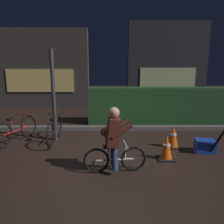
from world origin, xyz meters
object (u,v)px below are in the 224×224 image
(parked_bike_left_mid, at_px, (17,130))
(parked_bike_center_left, at_px, (55,130))
(traffic_cone_far, at_px, (173,136))
(traffic_cone_near, at_px, (166,147))
(closed_umbrella, at_px, (219,139))
(street_post, at_px, (53,96))
(blue_crate, at_px, (205,146))
(cyclist, at_px, (114,140))

(parked_bike_left_mid, bearing_deg, parked_bike_center_left, -68.95)
(traffic_cone_far, bearing_deg, traffic_cone_near, -115.37)
(parked_bike_left_mid, relative_size, closed_umbrella, 1.74)
(street_post, distance_m, blue_crate, 3.95)
(parked_bike_left_mid, bearing_deg, cyclist, -104.11)
(traffic_cone_near, height_order, closed_umbrella, closed_umbrella)
(closed_umbrella, bearing_deg, parked_bike_center_left, -150.47)
(cyclist, xyz_separation_m, closed_umbrella, (2.33, 0.70, -0.23))
(closed_umbrella, bearing_deg, traffic_cone_near, -128.53)
(parked_bike_center_left, bearing_deg, traffic_cone_far, -98.82)
(blue_crate, xyz_separation_m, closed_umbrella, (0.19, -0.25, 0.25))
(street_post, height_order, cyclist, street_post)
(street_post, relative_size, traffic_cone_far, 4.20)
(traffic_cone_near, bearing_deg, traffic_cone_far, 64.63)
(blue_crate, bearing_deg, street_post, 166.33)
(cyclist, distance_m, closed_umbrella, 2.45)
(parked_bike_center_left, relative_size, traffic_cone_near, 2.82)
(traffic_cone_near, distance_m, closed_umbrella, 1.21)
(traffic_cone_far, bearing_deg, blue_crate, -26.64)
(blue_crate, relative_size, closed_umbrella, 0.52)
(cyclist, height_order, closed_umbrella, cyclist)
(cyclist, relative_size, closed_umbrella, 1.47)
(traffic_cone_near, relative_size, traffic_cone_far, 0.96)
(street_post, xyz_separation_m, traffic_cone_far, (3.04, -0.57, -0.93))
(parked_bike_center_left, bearing_deg, parked_bike_left_mid, 90.76)
(parked_bike_left_mid, height_order, blue_crate, parked_bike_left_mid)
(traffic_cone_far, bearing_deg, closed_umbrella, -34.50)
(parked_bike_center_left, height_order, closed_umbrella, closed_umbrella)
(parked_bike_left_mid, height_order, parked_bike_center_left, parked_bike_center_left)
(street_post, height_order, parked_bike_center_left, street_post)
(parked_bike_left_mid, xyz_separation_m, blue_crate, (4.68, -0.74, -0.18))
(closed_umbrella, bearing_deg, cyclist, -118.89)
(traffic_cone_far, bearing_deg, parked_bike_left_mid, 174.11)
(traffic_cone_far, xyz_separation_m, blue_crate, (0.66, -0.33, -0.13))
(parked_bike_left_mid, bearing_deg, blue_crate, -79.32)
(traffic_cone_far, bearing_deg, cyclist, -139.16)
(parked_bike_left_mid, relative_size, parked_bike_center_left, 0.95)
(parked_bike_center_left, bearing_deg, cyclist, -138.88)
(parked_bike_center_left, xyz_separation_m, traffic_cone_near, (2.67, -1.17, -0.06))
(blue_crate, bearing_deg, parked_bike_left_mid, 170.96)
(parked_bike_left_mid, height_order, traffic_cone_far, parked_bike_left_mid)
(traffic_cone_far, distance_m, blue_crate, 0.75)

